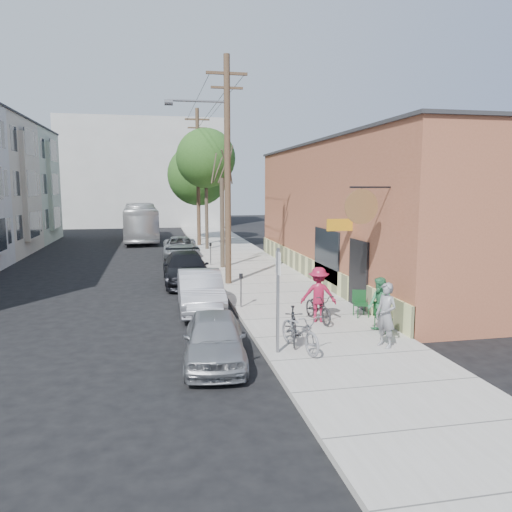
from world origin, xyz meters
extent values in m
plane|color=black|center=(0.00, 0.00, 0.00)|extent=(120.00, 120.00, 0.00)
cube|color=#ABA79E|center=(4.25, 11.00, 0.07)|extent=(4.50, 58.00, 0.15)
cube|color=#975338|center=(9.00, 5.00, 3.25)|extent=(5.00, 20.00, 6.50)
cube|color=#2B2B2D|center=(9.00, 5.00, 6.55)|extent=(5.20, 20.20, 0.12)
cube|color=#DFE28D|center=(6.48, 5.00, 0.55)|extent=(0.10, 20.00, 1.10)
cube|color=black|center=(6.47, -1.00, 1.30)|extent=(0.10, 1.60, 2.60)
cube|color=black|center=(6.47, 2.50, 1.60)|extent=(0.08, 3.00, 2.20)
cylinder|color=brown|center=(5.55, -3.20, 3.90)|extent=(1.10, 0.06, 1.10)
cube|color=#C08316|center=(6.00, -0.20, 3.10)|extent=(1.00, 0.08, 0.45)
cube|color=#B6AB94|center=(-9.25, 18.00, 4.50)|extent=(1.10, 3.20, 7.00)
cube|color=#9EA98F|center=(-12.00, 26.00, 4.50)|extent=(6.00, 8.00, 9.00)
cube|color=#9EA98F|center=(-9.25, 26.00, 4.50)|extent=(1.10, 3.20, 7.00)
cube|color=#B4B3AE|center=(-2.00, 42.00, 6.00)|extent=(18.00, 8.00, 12.00)
cube|color=slate|center=(2.35, -5.38, 1.55)|extent=(0.07, 0.07, 2.80)
cube|color=silver|center=(2.35, -5.38, 2.55)|extent=(0.02, 0.45, 0.60)
cylinder|color=slate|center=(2.25, -0.24, 0.70)|extent=(0.06, 0.06, 1.10)
cylinder|color=black|center=(2.25, -0.24, 1.30)|extent=(0.14, 0.14, 0.18)
cylinder|color=slate|center=(2.25, 9.85, 0.70)|extent=(0.06, 0.06, 1.10)
cylinder|color=black|center=(2.25, 9.85, 1.30)|extent=(0.14, 0.14, 0.18)
cylinder|color=#503A28|center=(2.45, 4.35, 5.15)|extent=(0.28, 0.28, 10.00)
cube|color=#503A28|center=(2.45, 4.35, 9.35)|extent=(1.80, 0.12, 0.12)
cube|color=#503A28|center=(2.45, 4.35, 8.75)|extent=(1.40, 0.10, 0.10)
cylinder|color=slate|center=(-0.05, 4.35, 8.05)|extent=(0.35, 0.24, 0.24)
cylinder|color=#503A28|center=(2.45, 19.56, 5.15)|extent=(0.28, 0.28, 10.00)
cube|color=#503A28|center=(2.45, 19.56, 9.35)|extent=(1.80, 0.12, 0.12)
cube|color=#503A28|center=(2.45, 19.56, 8.75)|extent=(1.40, 0.10, 0.10)
cylinder|color=#44392C|center=(2.80, 8.92, 2.56)|extent=(0.24, 0.24, 4.83)
cylinder|color=#44392C|center=(2.80, 17.19, 3.12)|extent=(0.24, 0.24, 5.94)
sphere|color=#2C581E|center=(2.80, 17.19, 6.46)|extent=(4.10, 4.10, 4.10)
cylinder|color=#44392C|center=(2.80, 23.53, 2.64)|extent=(0.24, 0.24, 4.99)
sphere|color=#2C581E|center=(2.80, 23.53, 5.45)|extent=(4.99, 4.99, 4.99)
imported|color=gray|center=(5.36, -5.50, 1.04)|extent=(0.64, 0.76, 1.79)
imported|color=#348351|center=(5.77, -4.27, 1.00)|extent=(0.66, 0.84, 1.69)
imported|color=maroon|center=(4.39, -2.66, 1.05)|extent=(1.30, 0.97, 1.79)
imported|color=black|center=(4.39, -2.66, 0.62)|extent=(0.85, 1.84, 0.93)
imported|color=black|center=(2.98, -4.65, 0.65)|extent=(0.83, 1.72, 1.00)
imported|color=slate|center=(3.00, -5.27, 0.67)|extent=(1.11, 2.07, 1.03)
imported|color=#95989C|center=(0.67, -5.42, 0.65)|extent=(1.91, 3.97, 1.31)
imported|color=#B6B7BE|center=(0.80, 0.14, 0.73)|extent=(1.59, 4.43, 1.45)
imported|color=black|center=(0.60, 5.36, 0.73)|extent=(2.08, 5.05, 1.46)
imported|color=#9A9EA1|center=(0.80, 14.47, 0.65)|extent=(2.24, 4.72, 1.30)
imported|color=silver|center=(-1.98, 25.23, 1.55)|extent=(3.04, 11.21, 3.10)
camera|label=1|loc=(-0.75, -17.78, 4.53)|focal=35.00mm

